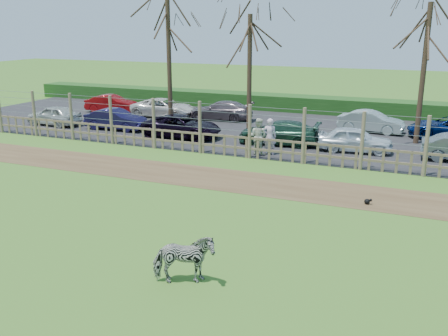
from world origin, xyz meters
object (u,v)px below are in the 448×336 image
at_px(car_2, 182,126).
at_px(car_3, 279,132).
at_px(tree_left, 168,31).
at_px(car_7, 112,104).
at_px(tree_mid, 250,45).
at_px(visitor_a, 270,137).
at_px(tree_right, 427,39).
at_px(car_4, 355,139).
at_px(zebra, 184,260).
at_px(car_1, 116,119).
at_px(car_9, 221,110).
at_px(car_8, 164,108).
at_px(crow, 367,201).
at_px(car_11, 371,122).
at_px(car_0, 54,115).
at_px(visitor_b, 258,136).

distance_m(car_2, car_3, 5.34).
relative_size(tree_left, car_7, 2.16).
distance_m(tree_mid, visitor_a, 6.66).
bearing_deg(car_7, tree_right, -102.56).
xyz_separation_m(tree_mid, car_4, (6.32, -2.52, -4.23)).
bearing_deg(zebra, car_1, 12.55).
bearing_deg(visitor_a, car_9, -72.64).
height_order(car_2, car_9, same).
distance_m(tree_right, car_8, 16.56).
height_order(crow, car_11, car_11).
bearing_deg(visitor_a, car_7, -47.15).
xyz_separation_m(visitor_a, car_8, (-9.49, 6.94, -0.26)).
relative_size(visitor_a, car_3, 0.42).
relative_size(zebra, car_11, 0.40).
bearing_deg(car_7, car_2, -129.89).
distance_m(car_7, car_8, 4.23).
bearing_deg(car_0, car_3, 94.29).
height_order(tree_left, car_4, tree_left).
xyz_separation_m(crow, car_4, (-1.50, 7.23, 0.54)).
relative_size(visitor_a, car_9, 0.42).
bearing_deg(car_11, crow, -167.70).
relative_size(car_2, car_11, 1.19).
bearing_deg(car_1, tree_right, -81.75).
relative_size(car_1, car_9, 0.88).
distance_m(car_3, car_7, 14.37).
bearing_deg(car_3, visitor_b, -11.44).
bearing_deg(car_8, car_1, 169.81).
xyz_separation_m(visitor_b, car_8, (-8.99, 7.11, -0.26)).
relative_size(car_1, car_3, 0.88).
height_order(car_0, car_1, same).
relative_size(visitor_a, car_1, 0.47).
height_order(car_9, car_11, same).
height_order(tree_mid, car_11, tree_mid).
bearing_deg(car_9, tree_mid, 42.90).
relative_size(tree_left, tree_right, 1.07).
height_order(car_3, car_11, same).
bearing_deg(visitor_a, car_4, -169.65).
relative_size(car_3, car_4, 1.17).
height_order(car_0, car_2, same).
xyz_separation_m(zebra, car_3, (-1.97, 14.64, 0.02)).
bearing_deg(car_3, tree_mid, -138.12).
relative_size(car_2, car_8, 1.00).
height_order(tree_mid, tree_right, tree_right).
distance_m(crow, car_4, 7.41).
height_order(visitor_a, car_9, visitor_a).
relative_size(tree_left, car_1, 2.16).
height_order(car_2, car_4, same).
xyz_separation_m(tree_left, car_11, (10.99, 3.51, -4.98)).
bearing_deg(visitor_b, tree_mid, -55.71).
xyz_separation_m(zebra, car_7, (-15.48, 19.52, 0.02)).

